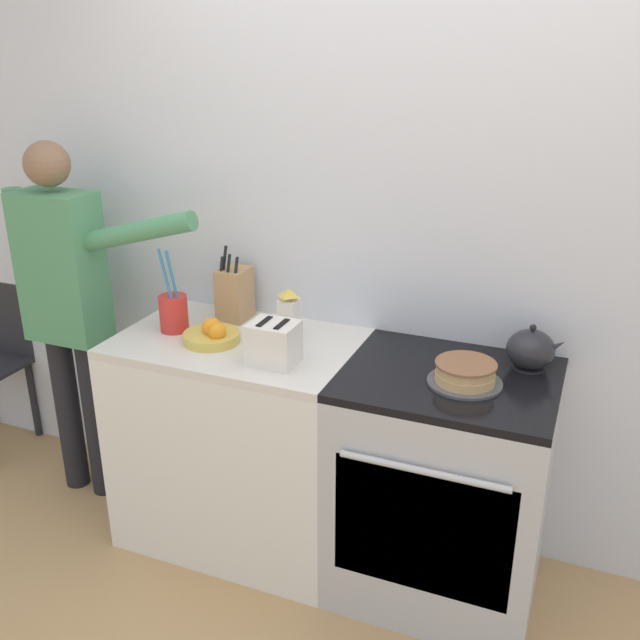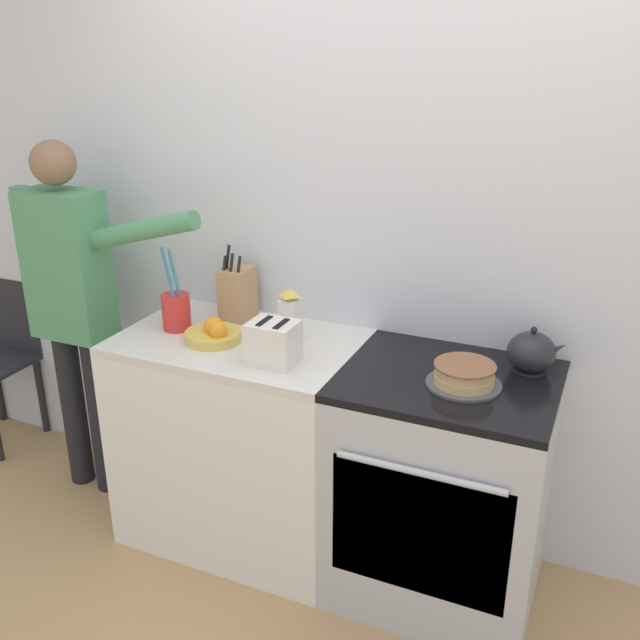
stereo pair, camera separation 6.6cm
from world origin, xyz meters
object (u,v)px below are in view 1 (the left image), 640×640
Objects in this scene: stove_range at (441,485)px; fruit_bowl at (212,335)px; knife_block at (235,293)px; utensil_crock at (174,312)px; tea_kettle at (531,350)px; toaster at (274,343)px; layer_cake at (465,374)px; milk_carton at (289,316)px; person_baker at (67,296)px.

fruit_bowl reaches higher than stove_range.
knife_block is 0.91× the size of utensil_crock.
toaster is (-0.87, -0.31, 0.01)m from tea_kettle.
layer_cake is at bearing -13.48° from knife_block.
tea_kettle reaches higher than stove_range.
stove_range is 4.33× the size of milk_carton.
toaster is at bearing -167.64° from stove_range.
utensil_crock reaches higher than toaster.
knife_block is 0.48m from toaster.
toaster is (0.51, -0.13, -0.00)m from utensil_crock.
milk_carton reaches higher than stove_range.
utensil_crock is 0.55m from person_baker.
layer_cake is 1.05m from knife_block.
milk_carton reaches higher than fruit_bowl.
utensil_crock is at bearing -179.71° from stove_range.
tea_kettle is at bearing 34.58° from stove_range.
person_baker is (-1.02, -0.07, -0.03)m from milk_carton.
utensil_crock is at bearing -169.39° from milk_carton.
tea_kettle is 0.91m from milk_carton.
knife_block is 0.75m from person_baker.
stove_range is 1.04m from fruit_bowl.
tea_kettle is 1.20m from fruit_bowl.
utensil_crock is at bearing 165.65° from toaster.
layer_cake is 0.16× the size of person_baker.
toaster is (0.30, -0.08, 0.05)m from fruit_bowl.
person_baker is at bearing -176.22° from milk_carton.
knife_block is at bearing 51.91° from utensil_crock.
person_baker reaches higher than utensil_crock.
stove_range is 0.86m from milk_carton.
utensil_crock is 0.48m from milk_carton.
tea_kettle is at bearing 0.47° from person_baker.
tea_kettle is 1.39m from utensil_crock.
person_baker reaches higher than fruit_bowl.
milk_carton is (0.27, 0.14, 0.07)m from fruit_bowl.
milk_carton is (-0.72, 0.12, 0.06)m from layer_cake.
tea_kettle is 0.13× the size of person_baker.
tea_kettle is 0.66× the size of knife_block.
toaster is 1.07m from person_baker.
milk_carton is (-0.91, -0.09, 0.03)m from tea_kettle.
stove_range is 4.87× the size of toaster.
stove_range is at bearing 146.58° from layer_cake.
tea_kettle is 0.94× the size of fruit_bowl.
utensil_crock is 0.21× the size of person_baker.
stove_range is 1.76m from person_baker.
person_baker reaches higher than tea_kettle.
knife_block is at bearing 166.52° from layer_cake.
milk_carton is at bearing 99.73° from toaster.
person_baker is (-1.74, 0.05, 0.03)m from layer_cake.
fruit_bowl is 0.32m from toaster.
toaster is at bearing -44.82° from knife_block.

